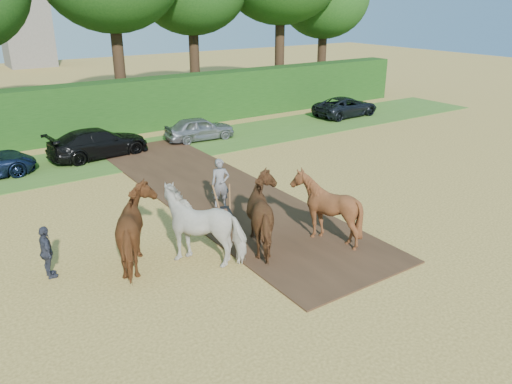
% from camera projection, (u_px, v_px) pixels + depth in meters
% --- Properties ---
extents(ground, '(120.00, 120.00, 0.00)m').
position_uv_depth(ground, '(293.00, 278.00, 13.95)').
color(ground, gold).
rests_on(ground, ground).
extents(earth_strip, '(4.50, 17.00, 0.05)m').
position_uv_depth(earth_strip, '(216.00, 192.00, 20.14)').
color(earth_strip, '#472D1C').
rests_on(earth_strip, ground).
extents(grass_verge, '(50.00, 5.00, 0.03)m').
position_uv_depth(grass_verge, '(120.00, 156.00, 24.77)').
color(grass_verge, '#38601E').
rests_on(grass_verge, ground).
extents(hedgerow, '(46.00, 1.60, 3.00)m').
position_uv_depth(hedgerow, '(89.00, 111.00, 27.72)').
color(hedgerow, '#14380F').
rests_on(hedgerow, ground).
extents(spectator_far, '(0.38, 0.91, 1.55)m').
position_uv_depth(spectator_far, '(47.00, 252.00, 13.73)').
color(spectator_far, '#282A35').
rests_on(spectator_far, ground).
extents(plough_team, '(7.83, 5.85, 2.25)m').
position_uv_depth(plough_team, '(237.00, 217.00, 15.09)').
color(plough_team, '#5A3216').
rests_on(plough_team, ground).
extents(parked_cars, '(31.83, 3.06, 1.47)m').
position_uv_depth(parked_cars, '(129.00, 140.00, 25.10)').
color(parked_cars, white).
rests_on(parked_cars, ground).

